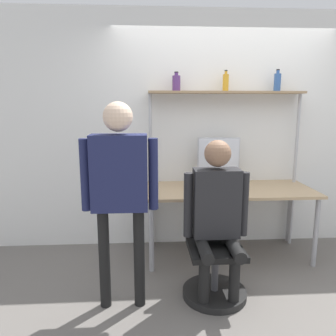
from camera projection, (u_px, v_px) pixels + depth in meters
ground_plane at (236, 272)px, 3.30m from camera, size 12.00×12.00×0.00m
wall_back at (222, 132)px, 3.83m from camera, size 8.00×0.06×2.70m
desk at (228, 195)px, 3.56m from camera, size 1.81×0.76×0.77m
shelf_unit at (225, 118)px, 3.65m from camera, size 1.72×0.24×1.80m
monitor at (218, 158)px, 3.72m from camera, size 0.49×0.21×0.53m
laptop at (209, 185)px, 3.42m from camera, size 0.34×0.25×0.24m
cell_phone at (237, 192)px, 3.38m from camera, size 0.07×0.15×0.01m
office_chair at (214, 264)px, 2.87m from camera, size 0.56×0.56×0.92m
person_seated at (217, 208)px, 2.73m from camera, size 0.55×0.47×1.38m
person_standing at (120, 180)px, 2.56m from camera, size 0.60×0.23×1.68m
bottle_blue at (277, 82)px, 3.61m from camera, size 0.08×0.08×0.24m
bottle_purple at (176, 83)px, 3.54m from camera, size 0.09×0.09×0.20m
bottle_amber at (226, 82)px, 3.58m from camera, size 0.07×0.07×0.22m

